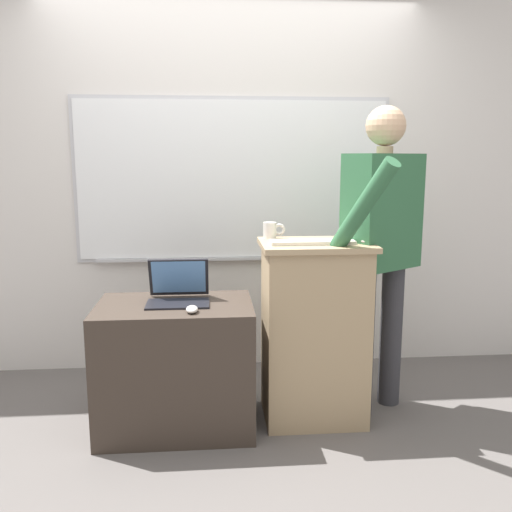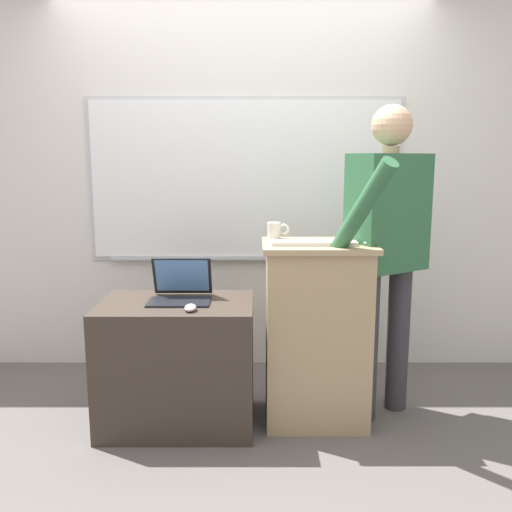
{
  "view_description": "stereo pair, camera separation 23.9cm",
  "coord_description": "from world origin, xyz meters",
  "px_view_note": "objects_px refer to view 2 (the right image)",
  "views": [
    {
      "loc": [
        -0.15,
        -2.48,
        1.47
      ],
      "look_at": [
        0.1,
        0.39,
        0.95
      ],
      "focal_mm": 38.0,
      "sensor_mm": 36.0,
      "label": 1
    },
    {
      "loc": [
        0.09,
        -2.49,
        1.47
      ],
      "look_at": [
        0.1,
        0.39,
        0.95
      ],
      "focal_mm": 38.0,
      "sensor_mm": 36.0,
      "label": 2
    }
  ],
  "objects_px": {
    "side_desk": "(176,363)",
    "person_presenter": "(386,239)",
    "computer_mouse_by_keyboard": "(366,242)",
    "laptop": "(180,286)",
    "wireless_keyboard": "(312,243)",
    "coffee_mug": "(274,230)",
    "computer_mouse_by_laptop": "(189,308)",
    "lectern_podium": "(315,333)"
  },
  "relations": [
    {
      "from": "lectern_podium",
      "to": "wireless_keyboard",
      "type": "height_order",
      "value": "wireless_keyboard"
    },
    {
      "from": "laptop",
      "to": "coffee_mug",
      "type": "height_order",
      "value": "coffee_mug"
    },
    {
      "from": "person_presenter",
      "to": "coffee_mug",
      "type": "height_order",
      "value": "person_presenter"
    },
    {
      "from": "side_desk",
      "to": "computer_mouse_by_keyboard",
      "type": "bearing_deg",
      "value": -1.5
    },
    {
      "from": "lectern_podium",
      "to": "coffee_mug",
      "type": "xyz_separation_m",
      "value": [
        -0.23,
        0.17,
        0.55
      ]
    },
    {
      "from": "wireless_keyboard",
      "to": "coffee_mug",
      "type": "bearing_deg",
      "value": 131.59
    },
    {
      "from": "side_desk",
      "to": "computer_mouse_by_keyboard",
      "type": "relative_size",
      "value": 8.36
    },
    {
      "from": "person_presenter",
      "to": "computer_mouse_by_laptop",
      "type": "relative_size",
      "value": 17.57
    },
    {
      "from": "computer_mouse_by_keyboard",
      "to": "coffee_mug",
      "type": "bearing_deg",
      "value": 153.78
    },
    {
      "from": "person_presenter",
      "to": "computer_mouse_by_keyboard",
      "type": "distance_m",
      "value": 0.19
    },
    {
      "from": "coffee_mug",
      "to": "person_presenter",
      "type": "bearing_deg",
      "value": -9.12
    },
    {
      "from": "side_desk",
      "to": "person_presenter",
      "type": "bearing_deg",
      "value": 5.43
    },
    {
      "from": "computer_mouse_by_laptop",
      "to": "coffee_mug",
      "type": "height_order",
      "value": "coffee_mug"
    },
    {
      "from": "side_desk",
      "to": "person_presenter",
      "type": "distance_m",
      "value": 1.35
    },
    {
      "from": "laptop",
      "to": "wireless_keyboard",
      "type": "relative_size",
      "value": 0.74
    },
    {
      "from": "wireless_keyboard",
      "to": "computer_mouse_by_keyboard",
      "type": "distance_m",
      "value": 0.28
    },
    {
      "from": "person_presenter",
      "to": "computer_mouse_by_keyboard",
      "type": "xyz_separation_m",
      "value": [
        -0.14,
        -0.14,
        0.01
      ]
    },
    {
      "from": "computer_mouse_by_keyboard",
      "to": "coffee_mug",
      "type": "height_order",
      "value": "coffee_mug"
    },
    {
      "from": "laptop",
      "to": "computer_mouse_by_keyboard",
      "type": "height_order",
      "value": "computer_mouse_by_keyboard"
    },
    {
      "from": "side_desk",
      "to": "wireless_keyboard",
      "type": "bearing_deg",
      "value": -1.06
    },
    {
      "from": "coffee_mug",
      "to": "lectern_podium",
      "type": "bearing_deg",
      "value": -35.94
    },
    {
      "from": "laptop",
      "to": "wireless_keyboard",
      "type": "bearing_deg",
      "value": -6.48
    },
    {
      "from": "computer_mouse_by_keyboard",
      "to": "laptop",
      "type": "bearing_deg",
      "value": 174.58
    },
    {
      "from": "laptop",
      "to": "computer_mouse_by_keyboard",
      "type": "relative_size",
      "value": 3.34
    },
    {
      "from": "computer_mouse_by_laptop",
      "to": "laptop",
      "type": "bearing_deg",
      "value": 108.09
    },
    {
      "from": "side_desk",
      "to": "wireless_keyboard",
      "type": "xyz_separation_m",
      "value": [
        0.74,
        -0.01,
        0.68
      ]
    },
    {
      "from": "computer_mouse_by_keyboard",
      "to": "lectern_podium",
      "type": "bearing_deg",
      "value": 164.21
    },
    {
      "from": "lectern_podium",
      "to": "computer_mouse_by_keyboard",
      "type": "relative_size",
      "value": 10.2
    },
    {
      "from": "side_desk",
      "to": "laptop",
      "type": "relative_size",
      "value": 2.5
    },
    {
      "from": "lectern_podium",
      "to": "coffee_mug",
      "type": "distance_m",
      "value": 0.62
    },
    {
      "from": "computer_mouse_by_keyboard",
      "to": "computer_mouse_by_laptop",
      "type": "bearing_deg",
      "value": -170.96
    },
    {
      "from": "laptop",
      "to": "computer_mouse_by_keyboard",
      "type": "bearing_deg",
      "value": -5.42
    },
    {
      "from": "lectern_podium",
      "to": "person_presenter",
      "type": "distance_m",
      "value": 0.65
    },
    {
      "from": "wireless_keyboard",
      "to": "computer_mouse_by_laptop",
      "type": "xyz_separation_m",
      "value": [
        -0.64,
        -0.16,
        -0.31
      ]
    },
    {
      "from": "lectern_podium",
      "to": "computer_mouse_by_keyboard",
      "type": "distance_m",
      "value": 0.59
    },
    {
      "from": "person_presenter",
      "to": "wireless_keyboard",
      "type": "xyz_separation_m",
      "value": [
        -0.42,
        -0.12,
        -0.0
      ]
    },
    {
      "from": "lectern_podium",
      "to": "coffee_mug",
      "type": "height_order",
      "value": "coffee_mug"
    },
    {
      "from": "laptop",
      "to": "wireless_keyboard",
      "type": "distance_m",
      "value": 0.77
    },
    {
      "from": "lectern_podium",
      "to": "person_presenter",
      "type": "bearing_deg",
      "value": 9.6
    },
    {
      "from": "lectern_podium",
      "to": "laptop",
      "type": "xyz_separation_m",
      "value": [
        -0.75,
        0.02,
        0.26
      ]
    },
    {
      "from": "side_desk",
      "to": "computer_mouse_by_laptop",
      "type": "distance_m",
      "value": 0.42
    },
    {
      "from": "lectern_podium",
      "to": "wireless_keyboard",
      "type": "relative_size",
      "value": 2.26
    }
  ]
}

